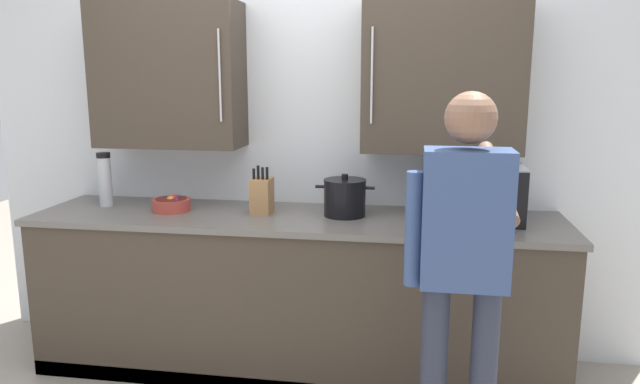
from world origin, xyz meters
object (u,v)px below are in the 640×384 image
at_px(thermos_flask, 105,179).
at_px(person_figure, 464,258).
at_px(stock_pot, 345,197).
at_px(fruit_bowl, 172,204).
at_px(microwave_oven, 469,192).
at_px(knife_block, 262,195).

relative_size(thermos_flask, person_figure, 0.20).
bearing_deg(stock_pot, fruit_bowl, -177.83).
xyz_separation_m(microwave_oven, stock_pot, (-0.67, 0.01, -0.05)).
relative_size(knife_block, fruit_bowl, 1.26).
xyz_separation_m(knife_block, thermos_flask, (-0.97, 0.03, 0.06)).
height_order(knife_block, fruit_bowl, knife_block).
xyz_separation_m(microwave_oven, fruit_bowl, (-1.68, -0.03, -0.12)).
bearing_deg(knife_block, fruit_bowl, -177.24).
xyz_separation_m(thermos_flask, person_figure, (2.03, -0.91, -0.10)).
bearing_deg(knife_block, person_figure, -39.82).
height_order(knife_block, stock_pot, knife_block).
height_order(stock_pot, person_figure, person_figure).
bearing_deg(thermos_flask, knife_block, -1.59).
relative_size(knife_block, stock_pot, 0.84).
bearing_deg(stock_pot, thermos_flask, 179.42).
xyz_separation_m(knife_block, fruit_bowl, (-0.54, -0.03, -0.06)).
height_order(knife_block, thermos_flask, thermos_flask).
relative_size(stock_pot, thermos_flask, 1.03).
relative_size(stock_pot, person_figure, 0.20).
distance_m(microwave_oven, knife_block, 1.15).
bearing_deg(person_figure, thermos_flask, 155.89).
bearing_deg(person_figure, knife_block, 140.18).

